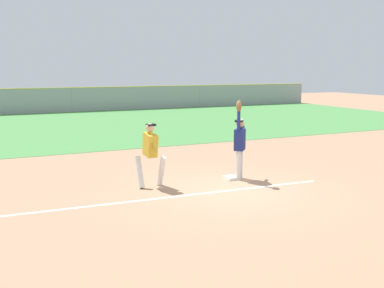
{
  "coord_description": "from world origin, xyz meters",
  "views": [
    {
      "loc": [
        -5.76,
        -9.87,
        3.14
      ],
      "look_at": [
        -0.56,
        1.39,
        1.05
      ],
      "focal_mm": 41.95,
      "sensor_mm": 36.0,
      "label": 1
    }
  ],
  "objects": [
    {
      "name": "ground_plane",
      "position": [
        0.0,
        0.0,
        0.0
      ],
      "size": [
        74.31,
        74.31,
        0.0
      ],
      "primitive_type": "plane",
      "color": "tan"
    },
    {
      "name": "outfield_grass",
      "position": [
        0.0,
        15.23,
        0.01
      ],
      "size": [
        41.52,
        16.66,
        0.01
      ],
      "primitive_type": "cube",
      "color": "#4C8C47",
      "rests_on": "ground_plane"
    },
    {
      "name": "chalk_foul_line",
      "position": [
        -3.46,
        0.15,
        0.0
      ],
      "size": [
        11.99,
        0.65,
        0.01
      ],
      "primitive_type": "cube",
      "rotation": [
        0.0,
        0.0,
        -0.05
      ],
      "color": "white",
      "rests_on": "ground_plane"
    },
    {
      "name": "outfield_fence",
      "position": [
        0.0,
        23.56,
        0.9
      ],
      "size": [
        41.6,
        0.08,
        1.8
      ],
      "color": "#93999E",
      "rests_on": "ground_plane"
    },
    {
      "name": "first_base",
      "position": [
        0.54,
        1.05,
        0.04
      ],
      "size": [
        0.39,
        0.39,
        0.08
      ],
      "primitive_type": "cube",
      "rotation": [
        0.0,
        0.0,
        0.03
      ],
      "color": "white",
      "rests_on": "ground_plane"
    },
    {
      "name": "parked_car_silver",
      "position": [
        -1.33,
        27.07,
        0.67
      ],
      "size": [
        4.56,
        2.45,
        1.25
      ],
      "rotation": [
        0.0,
        0.0,
        0.1
      ],
      "color": "#B7B7BC",
      "rests_on": "ground_plane"
    },
    {
      "name": "parked_car_blue",
      "position": [
        9.14,
        27.32,
        0.67
      ],
      "size": [
        4.57,
        2.46,
        1.25
      ],
      "rotation": [
        0.0,
        0.0,
        -0.1
      ],
      "color": "#23389E",
      "rests_on": "ground_plane"
    },
    {
      "name": "parked_car_green",
      "position": [
        4.48,
        27.52,
        0.67
      ],
      "size": [
        4.59,
        2.5,
        1.25
      ],
      "rotation": [
        0.0,
        0.0,
        -0.11
      ],
      "color": "#1E6B33",
      "rests_on": "ground_plane"
    },
    {
      "name": "fielder",
      "position": [
        0.73,
        0.95,
        1.12
      ],
      "size": [
        0.67,
        0.74,
        2.28
      ],
      "rotation": [
        0.0,
        0.0,
        2.42
      ],
      "color": "silver",
      "rests_on": "ground_plane"
    },
    {
      "name": "baseball",
      "position": [
        0.86,
        1.04,
        1.7
      ],
      "size": [
        0.07,
        0.07,
        0.07
      ],
      "primitive_type": "sphere",
      "color": "white"
    },
    {
      "name": "runner",
      "position": [
        -1.86,
        1.21,
        1.0
      ],
      "size": [
        0.75,
        0.84,
        1.72
      ],
      "rotation": [
        0.0,
        0.0,
        0.07
      ],
      "color": "white",
      "rests_on": "ground_plane"
    }
  ]
}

